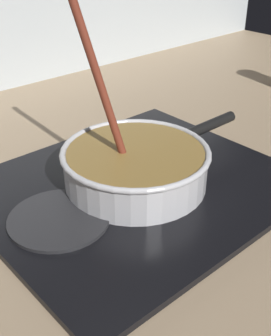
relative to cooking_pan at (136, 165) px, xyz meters
The scene contains 5 objects.
ground 0.15m from the cooking_pan, 71.96° to the right, with size 2.40×1.60×0.04m, color #9E8466.
hob_plate 0.05m from the cooking_pan, behind, with size 0.56×0.48×0.01m, color black.
burner_ring 0.04m from the cooking_pan, behind, with size 0.20×0.20×0.01m, color #592D0C.
spare_burner 0.17m from the cooking_pan, behind, with size 0.17×0.17×0.01m, color #262628.
cooking_pan is the anchor object (origin of this frame).
Camera 1 is at (-0.50, -0.39, 0.45)m, focal length 46.62 mm.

